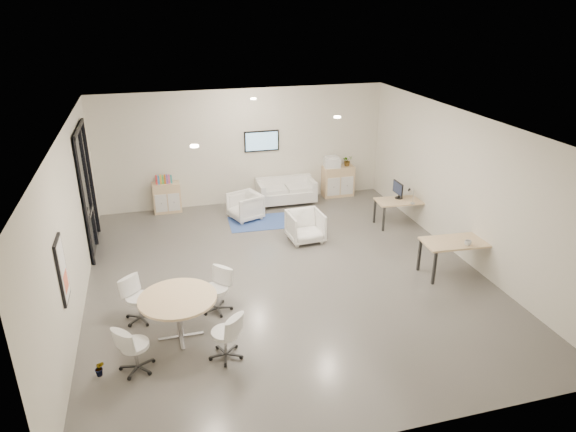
% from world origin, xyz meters
% --- Properties ---
extents(room_shell, '(9.60, 10.60, 4.80)m').
position_xyz_m(room_shell, '(0.00, 0.00, 1.60)').
color(room_shell, '#595651').
rests_on(room_shell, ground).
extents(glass_door, '(0.09, 1.90, 2.85)m').
position_xyz_m(glass_door, '(-3.95, 2.51, 1.50)').
color(glass_door, black).
rests_on(glass_door, room_shell).
extents(artwork, '(0.05, 0.54, 1.04)m').
position_xyz_m(artwork, '(-3.97, -1.60, 1.55)').
color(artwork, black).
rests_on(artwork, room_shell).
extents(wall_tv, '(0.98, 0.06, 0.58)m').
position_xyz_m(wall_tv, '(0.50, 4.46, 1.75)').
color(wall_tv, black).
rests_on(wall_tv, room_shell).
extents(ceiling_spots, '(3.14, 4.14, 0.03)m').
position_xyz_m(ceiling_spots, '(-0.20, 0.83, 3.18)').
color(ceiling_spots, '#FFEAC6').
rests_on(ceiling_spots, room_shell).
extents(sideboard_left, '(0.73, 0.38, 0.82)m').
position_xyz_m(sideboard_left, '(-2.20, 4.28, 0.41)').
color(sideboard_left, '#DBB684').
rests_on(sideboard_left, room_shell).
extents(sideboard_right, '(0.90, 0.43, 0.90)m').
position_xyz_m(sideboard_right, '(2.73, 4.26, 0.45)').
color(sideboard_right, '#DBB684').
rests_on(sideboard_right, room_shell).
extents(books, '(0.43, 0.14, 0.22)m').
position_xyz_m(books, '(-2.24, 4.29, 0.93)').
color(books, red).
rests_on(books, sideboard_left).
extents(printer, '(0.50, 0.44, 0.32)m').
position_xyz_m(printer, '(2.52, 4.26, 1.05)').
color(printer, white).
rests_on(printer, sideboard_right).
extents(loveseat, '(1.62, 0.82, 0.61)m').
position_xyz_m(loveseat, '(1.09, 4.09, 0.33)').
color(loveseat, white).
rests_on(loveseat, room_shell).
extents(blue_rug, '(1.62, 1.12, 0.01)m').
position_xyz_m(blue_rug, '(0.06, 2.88, 0.01)').
color(blue_rug, '#304795').
rests_on(blue_rug, room_shell).
extents(armchair_left, '(0.91, 0.94, 0.77)m').
position_xyz_m(armchair_left, '(-0.25, 3.23, 0.39)').
color(armchair_left, white).
rests_on(armchair_left, room_shell).
extents(armchair_right, '(0.83, 0.78, 0.81)m').
position_xyz_m(armchair_right, '(0.88, 1.53, 0.41)').
color(armchair_right, white).
rests_on(armchair_right, room_shell).
extents(desk_rear, '(1.33, 0.75, 0.67)m').
position_xyz_m(desk_rear, '(3.53, 1.82, 0.60)').
color(desk_rear, '#DBB684').
rests_on(desk_rear, room_shell).
extents(desk_front, '(1.48, 0.82, 0.75)m').
position_xyz_m(desk_front, '(3.45, -0.83, 0.67)').
color(desk_front, '#DBB684').
rests_on(desk_front, room_shell).
extents(monitor, '(0.20, 0.50, 0.44)m').
position_xyz_m(monitor, '(3.48, 1.97, 0.90)').
color(monitor, black).
rests_on(monitor, desk_rear).
extents(round_table, '(1.31, 1.31, 0.80)m').
position_xyz_m(round_table, '(-2.31, -1.60, 0.71)').
color(round_table, '#DBB684').
rests_on(round_table, room_shell).
extents(meeting_chairs, '(2.26, 2.26, 0.82)m').
position_xyz_m(meeting_chairs, '(-2.31, -1.60, 0.41)').
color(meeting_chairs, white).
rests_on(meeting_chairs, room_shell).
extents(plant_cabinet, '(0.35, 0.37, 0.24)m').
position_xyz_m(plant_cabinet, '(2.99, 4.25, 1.02)').
color(plant_cabinet, '#3F7F3F').
rests_on(plant_cabinet, sideboard_right).
extents(plant_floor, '(0.21, 0.30, 0.12)m').
position_xyz_m(plant_floor, '(-3.58, -2.27, 0.06)').
color(plant_floor, '#3F7F3F').
rests_on(plant_floor, room_shell).
extents(cup, '(0.15, 0.12, 0.14)m').
position_xyz_m(cup, '(3.53, -1.06, 0.81)').
color(cup, white).
rests_on(cup, desk_front).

